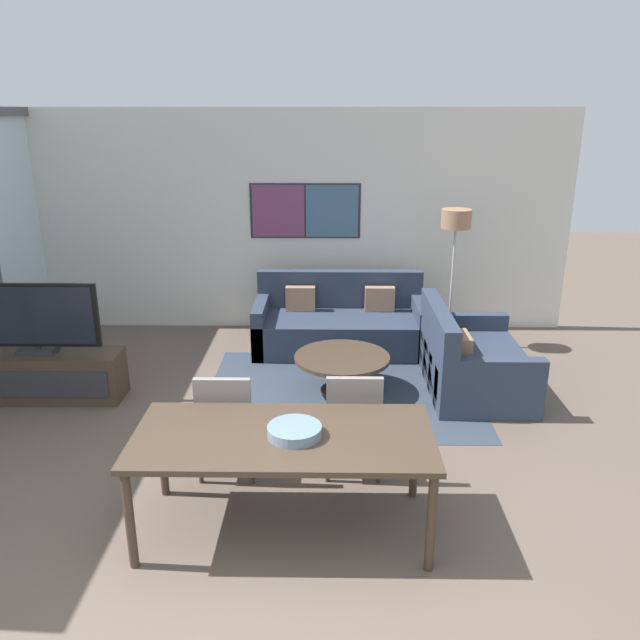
# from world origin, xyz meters

# --- Properties ---
(ground_plane) EXTENTS (24.00, 24.00, 0.00)m
(ground_plane) POSITION_xyz_m (0.00, 0.00, 0.00)
(ground_plane) COLOR brown
(wall_back) EXTENTS (7.30, 0.09, 2.80)m
(wall_back) POSITION_xyz_m (0.01, 5.13, 1.40)
(wall_back) COLOR silver
(wall_back) RESTS_ON ground_plane
(area_rug) EXTENTS (2.75, 2.16, 0.01)m
(area_rug) POSITION_xyz_m (0.72, 3.04, 0.00)
(area_rug) COLOR #333D4C
(area_rug) RESTS_ON ground_plane
(tv_console) EXTENTS (1.59, 0.44, 0.49)m
(tv_console) POSITION_xyz_m (-2.28, 2.86, 0.25)
(tv_console) COLOR #423326
(tv_console) RESTS_ON ground_plane
(television) EXTENTS (1.28, 0.20, 0.71)m
(television) POSITION_xyz_m (-2.28, 2.86, 0.85)
(television) COLOR #2D2D33
(television) RESTS_ON tv_console
(sofa_main) EXTENTS (2.05, 0.97, 0.88)m
(sofa_main) POSITION_xyz_m (0.72, 4.36, 0.28)
(sofa_main) COLOR #2D384C
(sofa_main) RESTS_ON ground_plane
(sofa_side) EXTENTS (0.97, 1.48, 0.88)m
(sofa_side) POSITION_xyz_m (2.01, 3.15, 0.28)
(sofa_side) COLOR #2D384C
(sofa_side) RESTS_ON ground_plane
(coffee_table) EXTENTS (0.97, 0.97, 0.40)m
(coffee_table) POSITION_xyz_m (0.72, 3.04, 0.30)
(coffee_table) COLOR #423326
(coffee_table) RESTS_ON ground_plane
(dining_table) EXTENTS (1.99, 0.91, 0.73)m
(dining_table) POSITION_xyz_m (0.28, 0.82, 0.67)
(dining_table) COLOR #423326
(dining_table) RESTS_ON ground_plane
(dining_chair_left) EXTENTS (0.46, 0.46, 0.89)m
(dining_chair_left) POSITION_xyz_m (-0.21, 1.49, 0.49)
(dining_chair_left) COLOR gray
(dining_chair_left) RESTS_ON ground_plane
(dining_chair_centre) EXTENTS (0.46, 0.46, 0.89)m
(dining_chair_centre) POSITION_xyz_m (0.78, 1.52, 0.49)
(dining_chair_centre) COLOR gray
(dining_chair_centre) RESTS_ON ground_plane
(fruit_bowl) EXTENTS (0.36, 0.36, 0.07)m
(fruit_bowl) POSITION_xyz_m (0.36, 0.80, 0.77)
(fruit_bowl) COLOR slate
(fruit_bowl) RESTS_ON dining_table
(floor_lamp) EXTENTS (0.35, 0.35, 1.68)m
(floor_lamp) POSITION_xyz_m (2.05, 4.39, 1.44)
(floor_lamp) COLOR #2D2D33
(floor_lamp) RESTS_ON ground_plane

